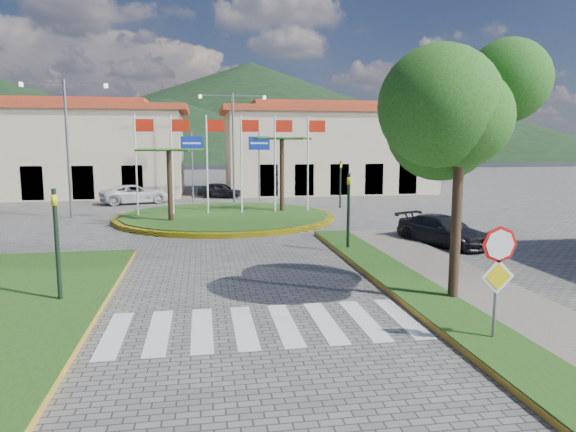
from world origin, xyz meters
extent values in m
plane|color=#5B5957|center=(0.00, 0.00, 0.00)|extent=(160.00, 160.00, 0.00)
cube|color=gray|center=(6.00, 2.00, 0.07)|extent=(4.00, 28.00, 0.15)
cube|color=#244A15|center=(4.80, 2.00, 0.09)|extent=(1.60, 28.00, 0.18)
cube|color=#244A15|center=(-6.50, 6.00, 0.09)|extent=(5.00, 14.00, 0.18)
cube|color=silver|center=(0.00, 4.00, 0.01)|extent=(8.00, 3.00, 0.01)
cylinder|color=yellow|center=(0.00, 22.00, 0.12)|extent=(12.70, 12.70, 0.24)
cylinder|color=#244A15|center=(0.00, 22.00, 0.15)|extent=(12.00, 12.00, 0.30)
cylinder|color=black|center=(-3.00, 20.00, 2.02)|extent=(0.28, 0.28, 4.05)
cylinder|color=black|center=(3.50, 23.00, 2.34)|extent=(0.28, 0.28, 4.68)
cylinder|color=silver|center=(-5.00, 22.50, 3.00)|extent=(0.10, 0.10, 6.00)
cube|color=#B11C0B|center=(-4.45, 22.50, 5.40)|extent=(1.00, 0.03, 0.70)
cylinder|color=silver|center=(-3.00, 22.50, 3.00)|extent=(0.10, 0.10, 6.00)
cube|color=#B11C0B|center=(-2.45, 22.50, 5.40)|extent=(1.00, 0.03, 0.70)
cylinder|color=silver|center=(-1.00, 22.50, 3.00)|extent=(0.10, 0.10, 6.00)
cube|color=#B11C0B|center=(-0.45, 22.50, 5.40)|extent=(1.00, 0.03, 0.70)
cylinder|color=silver|center=(1.00, 22.50, 3.00)|extent=(0.10, 0.10, 6.00)
cube|color=#B11C0B|center=(1.55, 22.50, 5.40)|extent=(1.00, 0.03, 0.70)
cylinder|color=silver|center=(3.00, 22.50, 3.00)|extent=(0.10, 0.10, 6.00)
cube|color=#B11C0B|center=(3.55, 22.50, 5.40)|extent=(1.00, 0.03, 0.70)
cylinder|color=silver|center=(5.00, 22.50, 3.00)|extent=(0.10, 0.10, 6.00)
cube|color=#B11C0B|center=(5.55, 22.50, 5.40)|extent=(1.00, 0.03, 0.70)
cylinder|color=slate|center=(4.90, 2.00, 1.25)|extent=(0.07, 0.07, 2.50)
cylinder|color=red|center=(4.90, 1.95, 2.25)|extent=(0.80, 0.03, 0.80)
cube|color=yellow|center=(4.90, 1.94, 1.55)|extent=(0.78, 0.03, 0.78)
cylinder|color=black|center=(5.50, 5.00, 2.20)|extent=(0.28, 0.28, 4.40)
ellipsoid|color=#194B14|center=(5.50, 5.00, 5.20)|extent=(3.60, 3.60, 3.20)
cylinder|color=black|center=(-5.20, 6.50, 1.60)|extent=(0.12, 0.12, 3.20)
imported|color=yellow|center=(-5.20, 6.50, 2.60)|extent=(0.15, 0.18, 0.90)
cylinder|color=black|center=(4.50, 12.00, 1.60)|extent=(0.12, 0.12, 3.20)
imported|color=yellow|center=(4.50, 12.00, 2.60)|extent=(0.15, 0.18, 0.90)
cylinder|color=black|center=(8.00, 26.00, 1.60)|extent=(0.12, 0.12, 3.20)
imported|color=yellow|center=(8.00, 26.00, 2.60)|extent=(0.18, 0.15, 0.90)
cylinder|color=slate|center=(-2.00, 31.00, 2.60)|extent=(0.12, 0.12, 5.20)
cube|color=#0F28A5|center=(-2.00, 30.94, 4.40)|extent=(1.60, 0.05, 1.00)
cylinder|color=slate|center=(3.00, 31.00, 2.60)|extent=(0.12, 0.12, 5.20)
cube|color=#0F28A5|center=(3.00, 30.94, 4.40)|extent=(1.60, 0.05, 1.00)
cylinder|color=slate|center=(1.00, 30.00, 4.00)|extent=(0.16, 0.16, 8.00)
cube|color=slate|center=(-0.20, 30.00, 7.80)|extent=(2.40, 0.08, 0.08)
cube|color=slate|center=(2.20, 30.00, 7.80)|extent=(2.40, 0.08, 0.08)
cylinder|color=slate|center=(-9.00, 24.00, 4.00)|extent=(0.16, 0.16, 8.00)
cube|color=slate|center=(-10.20, 24.00, 7.80)|extent=(2.40, 0.08, 0.08)
cube|color=slate|center=(-7.80, 24.00, 7.80)|extent=(2.40, 0.08, 0.08)
cube|color=#C2B993|center=(-14.00, 38.00, 3.50)|extent=(22.00, 9.00, 7.00)
cube|color=#AB3D21|center=(-14.00, 38.00, 7.25)|extent=(23.32, 9.54, 0.50)
cube|color=#AB3D21|center=(-14.00, 38.00, 7.75)|extent=(16.50, 4.95, 0.60)
cube|color=#C2B993|center=(10.00, 38.00, 3.50)|extent=(18.00, 9.00, 7.00)
cube|color=#AB3D21|center=(10.00, 38.00, 7.25)|extent=(19.08, 9.54, 0.50)
cube|color=#AB3D21|center=(10.00, 38.00, 7.75)|extent=(13.50, 4.95, 0.60)
cone|color=black|center=(15.00, 160.00, 15.00)|extent=(180.00, 180.00, 30.00)
cone|color=black|center=(70.00, 135.00, 9.00)|extent=(120.00, 120.00, 18.00)
cone|color=black|center=(-10.00, 130.00, 8.00)|extent=(110.00, 110.00, 16.00)
imported|color=silver|center=(-6.17, 31.02, 0.69)|extent=(5.43, 3.85, 1.38)
imported|color=black|center=(0.14, 34.16, 0.62)|extent=(3.91, 2.59, 1.24)
imported|color=black|center=(7.48, 36.18, 0.68)|extent=(4.33, 3.02, 1.35)
imported|color=black|center=(8.96, 12.64, 0.64)|extent=(3.42, 4.77, 1.28)
camera|label=1|loc=(-1.32, -7.87, 4.38)|focal=32.00mm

